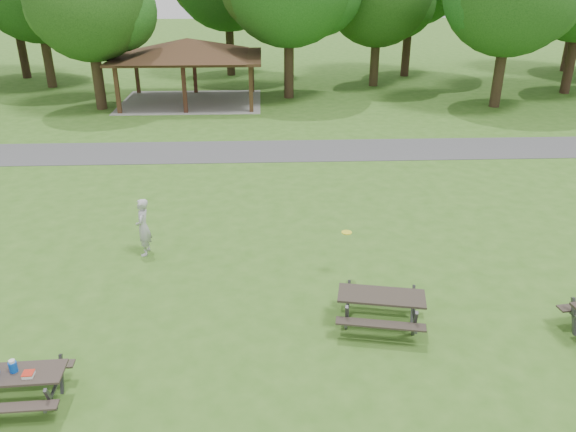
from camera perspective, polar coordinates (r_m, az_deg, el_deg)
The scene contains 8 objects.
ground at distance 12.87m, azimuth -3.74°, elevation -12.79°, with size 160.00×160.00×0.00m, color #35611B.
asphalt_path at distance 25.47m, azimuth -3.28°, elevation 6.59°, with size 120.00×3.20×0.02m, color #424244.
pavilion at distance 34.86m, azimuth -10.14°, elevation 16.25°, with size 8.60×7.01×3.76m.
tree_row_d at distance 34.14m, azimuth -19.53°, elevation 19.72°, with size 6.93×6.60×9.27m.
picnic_table_near at distance 12.13m, azimuth -26.70°, elevation -14.34°, with size 1.81×1.49×1.22m.
picnic_table_middle at distance 13.23m, azimuth 9.43°, elevation -8.63°, with size 2.25×1.94×0.86m.
frisbee_in_flight at distance 14.77m, azimuth 5.99°, elevation -1.67°, with size 0.28×0.28×0.02m.
frisbee_thrower at distance 16.58m, azimuth -14.50°, elevation -1.10°, with size 0.62×0.41×1.71m, color #ABAAAD.
Camera 1 is at (0.36, -10.26, 7.76)m, focal length 35.00 mm.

